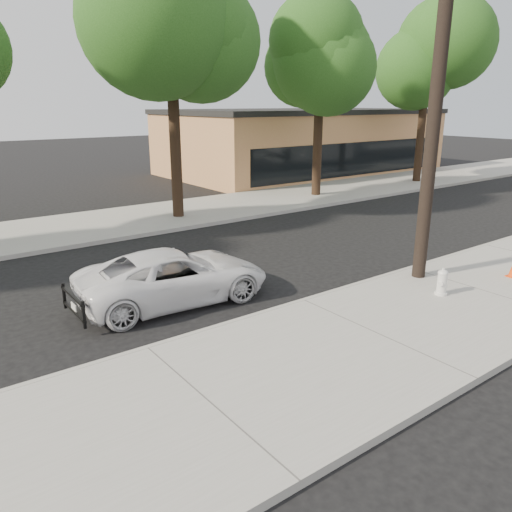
{
  "coord_description": "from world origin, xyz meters",
  "views": [
    {
      "loc": [
        -7.46,
        -10.23,
        4.61
      ],
      "look_at": [
        -0.45,
        -0.83,
        1.0
      ],
      "focal_mm": 35.0,
      "sensor_mm": 36.0,
      "label": 1
    }
  ],
  "objects": [
    {
      "name": "utility_pole",
      "position": [
        3.6,
        -2.7,
        4.7
      ],
      "size": [
        1.4,
        0.34,
        9.0
      ],
      "color": "black",
      "rests_on": "near_sidewalk"
    },
    {
      "name": "building_main",
      "position": [
        16.0,
        16.0,
        2.0
      ],
      "size": [
        18.0,
        10.0,
        4.0
      ],
      "primitive_type": "cube",
      "color": "#BE734F",
      "rests_on": "ground"
    },
    {
      "name": "curb_near",
      "position": [
        0.0,
        -2.1,
        0.07
      ],
      "size": [
        90.0,
        0.12,
        0.16
      ],
      "primitive_type": "cube",
      "color": "#9E9B93",
      "rests_on": "ground"
    },
    {
      "name": "far_sidewalk",
      "position": [
        0.0,
        8.5,
        0.07
      ],
      "size": [
        90.0,
        5.0,
        0.15
      ],
      "primitive_type": "cube",
      "color": "gray",
      "rests_on": "ground"
    },
    {
      "name": "near_sidewalk",
      "position": [
        0.0,
        -4.3,
        0.07
      ],
      "size": [
        90.0,
        4.4,
        0.15
      ],
      "primitive_type": "cube",
      "color": "gray",
      "rests_on": "ground"
    },
    {
      "name": "tree_d",
      "position": [
        10.2,
        7.95,
        6.37
      ],
      "size": [
        4.5,
        4.35,
        8.75
      ],
      "color": "black",
      "rests_on": "far_sidewalk"
    },
    {
      "name": "tree_c",
      "position": [
        2.22,
        7.64,
        6.91
      ],
      "size": [
        4.96,
        4.8,
        9.55
      ],
      "color": "black",
      "rests_on": "far_sidewalk"
    },
    {
      "name": "fire_hydrant",
      "position": [
        2.91,
        -3.85,
        0.45
      ],
      "size": [
        0.34,
        0.31,
        0.63
      ],
      "rotation": [
        0.0,
        0.0,
        0.39
      ],
      "color": "silver",
      "rests_on": "near_sidewalk"
    },
    {
      "name": "police_cruiser",
      "position": [
        -2.3,
        -0.04,
        0.64
      ],
      "size": [
        4.75,
        2.48,
        1.28
      ],
      "primitive_type": "imported",
      "rotation": [
        0.0,
        0.0,
        1.49
      ],
      "color": "white",
      "rests_on": "ground"
    },
    {
      "name": "ground",
      "position": [
        0.0,
        0.0,
        0.0
      ],
      "size": [
        120.0,
        120.0,
        0.0
      ],
      "primitive_type": "plane",
      "color": "black",
      "rests_on": "ground"
    },
    {
      "name": "tree_e",
      "position": [
        18.21,
        7.74,
        6.7
      ],
      "size": [
        4.8,
        4.65,
        9.25
      ],
      "color": "black",
      "rests_on": "far_sidewalk"
    }
  ]
}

